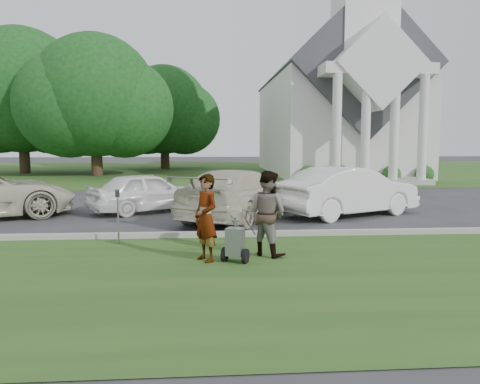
{
  "coord_description": "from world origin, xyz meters",
  "views": [
    {
      "loc": [
        -0.41,
        -11.12,
        2.45
      ],
      "look_at": [
        0.39,
        0.0,
        1.22
      ],
      "focal_mm": 35.0,
      "sensor_mm": 36.0,
      "label": 1
    }
  ],
  "objects": [
    {
      "name": "car_d",
      "position": [
        4.23,
        3.73,
        0.8
      ],
      "size": [
        5.1,
        3.67,
        1.6
      ],
      "primitive_type": "imported",
      "rotation": [
        0.0,
        0.0,
        2.03
      ],
      "color": "white",
      "rests_on": "ground"
    },
    {
      "name": "church",
      "position": [
        9.0,
        23.11,
        5.94
      ],
      "size": [
        9.19,
        19.0,
        24.1
      ],
      "color": "white",
      "rests_on": "ground"
    },
    {
      "name": "parking_meter_near",
      "position": [
        -2.49,
        -0.09,
        0.83
      ],
      "size": [
        0.1,
        0.09,
        1.32
      ],
      "color": "gray",
      "rests_on": "ground"
    },
    {
      "name": "curb",
      "position": [
        0.0,
        0.55,
        0.07
      ],
      "size": [
        80.0,
        0.18,
        0.15
      ],
      "primitive_type": "cube",
      "color": "#9E9E93",
      "rests_on": "ground"
    },
    {
      "name": "ground",
      "position": [
        0.0,
        0.0,
        0.0
      ],
      "size": [
        120.0,
        120.0,
        0.0
      ],
      "primitive_type": "plane",
      "color": "#333335",
      "rests_on": "ground"
    },
    {
      "name": "grass_strip",
      "position": [
        0.0,
        -3.0,
        0.01
      ],
      "size": [
        80.0,
        7.0,
        0.01
      ],
      "primitive_type": "cube",
      "color": "#254B1A",
      "rests_on": "ground"
    },
    {
      "name": "person_right",
      "position": [
        0.87,
        -1.41,
        0.9
      ],
      "size": [
        1.11,
        1.1,
        1.8
      ],
      "primitive_type": "imported",
      "rotation": [
        0.0,
        0.0,
        2.38
      ],
      "color": "#999999",
      "rests_on": "ground"
    },
    {
      "name": "church_lawn",
      "position": [
        0.0,
        27.0,
        0.01
      ],
      "size": [
        80.0,
        30.0,
        0.01
      ],
      "primitive_type": "cube",
      "color": "#254B1A",
      "rests_on": "ground"
    },
    {
      "name": "tree_far",
      "position": [
        -14.01,
        24.99,
        5.69
      ],
      "size": [
        11.64,
        9.2,
        10.73
      ],
      "color": "#332316",
      "rests_on": "ground"
    },
    {
      "name": "tree_back",
      "position": [
        -4.01,
        29.99,
        4.73
      ],
      "size": [
        9.61,
        7.6,
        8.89
      ],
      "color": "#332316",
      "rests_on": "ground"
    },
    {
      "name": "tree_left",
      "position": [
        -8.01,
        21.99,
        5.11
      ],
      "size": [
        10.63,
        8.4,
        9.71
      ],
      "color": "#332316",
      "rests_on": "ground"
    },
    {
      "name": "person_left",
      "position": [
        -0.43,
        -1.81,
        0.88
      ],
      "size": [
        0.71,
        0.77,
        1.77
      ],
      "primitive_type": "imported",
      "rotation": [
        0.0,
        0.0,
        -0.99
      ],
      "color": "#999999",
      "rests_on": "ground"
    },
    {
      "name": "car_b",
      "position": [
        -2.44,
        5.04,
        0.68
      ],
      "size": [
        4.26,
        3.51,
        1.37
      ],
      "primitive_type": "imported",
      "rotation": [
        0.0,
        0.0,
        2.13
      ],
      "color": "white",
      "rests_on": "ground"
    },
    {
      "name": "striping_cart",
      "position": [
        0.16,
        -1.95,
        0.41
      ],
      "size": [
        0.8,
        1.1,
        0.95
      ],
      "rotation": [
        0.0,
        0.0,
        -0.42
      ],
      "color": "black",
      "rests_on": "ground"
    },
    {
      "name": "car_c",
      "position": [
        0.56,
        3.37,
        0.78
      ],
      "size": [
        4.45,
        5.77,
        1.56
      ],
      "primitive_type": "imported",
      "rotation": [
        0.0,
        0.0,
        2.65
      ],
      "color": "beige",
      "rests_on": "ground"
    }
  ]
}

